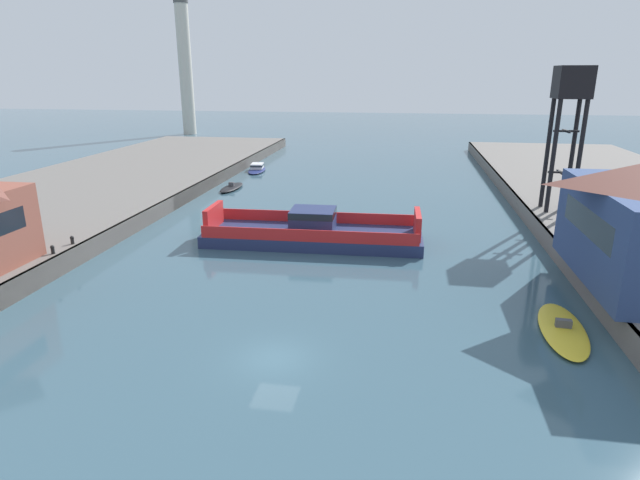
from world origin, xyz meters
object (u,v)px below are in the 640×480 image
Objects in this scene: moored_boat_mid_left at (257,168)px; moored_boat_near_right at (563,329)px; chain_ferry at (313,232)px; crane_tower at (571,99)px; smokestack_distant_a at (185,63)px; moored_boat_near_left at (232,187)px.

moored_boat_near_right is at bearing -56.80° from moored_boat_mid_left.
chain_ferry is 1.43× the size of crane_tower.
moored_boat_near_right is 1.04× the size of moored_boat_mid_left.
smokestack_distant_a is at bearing 132.81° from crane_tower.
moored_boat_near_left is 76.84m from smokestack_distant_a.
moored_boat_near_right is (33.91, -37.91, -0.05)m from moored_boat_near_left.
moored_boat_near_right is at bearing -102.55° from crane_tower.
smokestack_distant_a is at bearing 122.86° from moored_boat_near_right.
crane_tower is at bearing -17.36° from moored_boat_near_left.
moored_boat_mid_left is at bearing -57.49° from smokestack_distant_a.
chain_ferry reaches higher than moored_boat_near_left.
moored_boat_near_left is at bearing 162.64° from crane_tower.
moored_boat_near_left is 0.20× the size of smokestack_distant_a.
moored_boat_near_left is 14.62m from moored_boat_mid_left.
moored_boat_near_right is at bearing -40.16° from chain_ferry.
crane_tower reaches higher than moored_boat_mid_left.
crane_tower is (40.05, -26.99, 12.54)m from moored_boat_mid_left.
chain_ferry is 28.73m from crane_tower.
chain_ferry is at bearing 139.84° from moored_boat_near_right.
moored_boat_near_right is at bearing -48.19° from moored_boat_near_left.
crane_tower is at bearing 77.45° from moored_boat_near_right.
chain_ferry is at bearing -61.12° from smokestack_distant_a.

